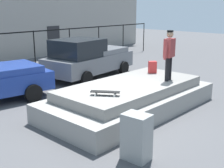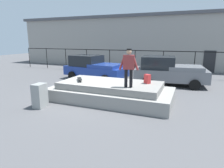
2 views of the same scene
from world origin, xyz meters
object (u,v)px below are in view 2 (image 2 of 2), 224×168
Objects in this scene: backpack at (147,79)px; utility_box at (40,96)px; skateboarder at (129,65)px; skateboard at (80,79)px; car_blue_pickup_near at (94,68)px; car_grey_pickup_mid at (168,71)px.

backpack is 0.41× the size of utility_box.
skateboarder is 4.14m from utility_box.
backpack reaches higher than skateboard.
car_grey_pickup_mid reaches higher than car_blue_pickup_near.
skateboarder is 2.84m from skateboard.
skateboarder is 5.41m from car_grey_pickup_mid.
car_blue_pickup_near is at bearing 177.68° from backpack.
car_grey_pickup_mid is at bearing 119.29° from backpack.
skateboarder reaches higher than skateboard.
skateboard is 3.37m from backpack.
skateboarder is at bearing -83.06° from backpack.
car_grey_pickup_mid is 4.48× the size of utility_box.
car_grey_pickup_mid is at bearing 50.52° from utility_box.
utility_box is at bearing -116.58° from skateboard.
skateboarder is at bearing 18.51° from utility_box.
utility_box is (-3.61, -1.52, -1.34)m from skateboarder.
backpack is at bearing -97.23° from car_grey_pickup_mid.
utility_box is (-0.93, -1.86, -0.48)m from skateboard.
skateboarder is 1.56× the size of utility_box.
utility_box is at bearing -84.14° from car_blue_pickup_near.
car_blue_pickup_near is (-4.28, 5.01, -0.98)m from skateboarder.
utility_box is at bearing -111.99° from backpack.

